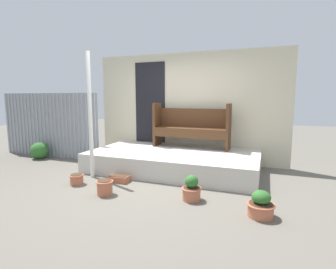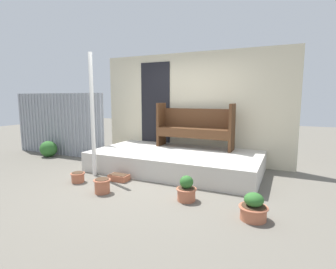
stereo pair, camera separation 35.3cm
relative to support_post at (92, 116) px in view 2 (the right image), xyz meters
name	(u,v)px [view 2 (the right image)]	position (x,y,z in m)	size (l,w,h in m)	color
ground_plane	(149,182)	(1.20, 0.09, -1.20)	(24.00, 24.00, 0.00)	#666056
porch_slab	(176,161)	(1.33, 1.02, -0.99)	(3.50, 1.86, 0.41)	beige
house_wall	(190,108)	(1.29, 1.98, 0.11)	(4.70, 0.08, 2.60)	beige
fence_corrugated	(58,124)	(-2.16, 1.10, -0.37)	(3.05, 0.05, 1.66)	gray
support_post	(92,116)	(0.00, 0.00, 0.00)	(0.08, 0.08, 2.39)	white
bench	(195,125)	(1.55, 1.61, -0.27)	(1.75, 0.43, 1.01)	#4C2D19
flower_pot_left	(78,177)	(0.02, -0.48, -1.09)	(0.26, 0.26, 0.19)	#B76647
flower_pot_middle	(102,185)	(0.78, -0.73, -1.07)	(0.28, 0.28, 0.24)	#B76647
flower_pot_right	(186,190)	(2.14, -0.46, -1.03)	(0.31, 0.31, 0.39)	#B76647
flower_pot_far_right	(253,208)	(3.14, -0.68, -1.04)	(0.37, 0.37, 0.35)	#B76647
planter_box_rect	(119,177)	(0.65, -0.09, -1.14)	(0.37, 0.22, 0.12)	#B26042
shrub_by_fence	(49,149)	(-2.22, 0.81, -0.99)	(0.45, 0.41, 0.42)	#2D6628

